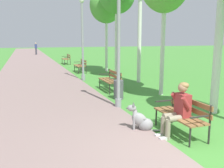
{
  "coord_description": "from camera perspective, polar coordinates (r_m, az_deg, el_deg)",
  "views": [
    {
      "loc": [
        -3.02,
        -3.54,
        2.2
      ],
      "look_at": [
        -0.66,
        3.09,
        0.9
      ],
      "focal_mm": 39.55,
      "sensor_mm": 36.0,
      "label": 1
    }
  ],
  "objects": [
    {
      "name": "ground_plane",
      "position": [
        5.15,
        19.57,
        -15.51
      ],
      "size": [
        120.0,
        120.0,
        0.0
      ],
      "primitive_type": "plane",
      "color": "#478E38"
    },
    {
      "name": "paved_path",
      "position": [
        27.63,
        -18.34,
        5.43
      ],
      "size": [
        4.34,
        60.0,
        0.04
      ],
      "primitive_type": "cube",
      "color": "gray",
      "rests_on": "ground"
    },
    {
      "name": "park_bench_near",
      "position": [
        5.98,
        16.05,
        -6.35
      ],
      "size": [
        0.55,
        1.5,
        0.85
      ],
      "color": "olive",
      "rests_on": "ground"
    },
    {
      "name": "park_bench_mid",
      "position": [
        10.49,
        -0.23,
        1.22
      ],
      "size": [
        0.55,
        1.5,
        0.85
      ],
      "color": "olive",
      "rests_on": "ground"
    },
    {
      "name": "park_bench_far",
      "position": [
        16.31,
        -7.21,
        4.46
      ],
      "size": [
        0.55,
        1.5,
        0.85
      ],
      "color": "olive",
      "rests_on": "ground"
    },
    {
      "name": "park_bench_furthest",
      "position": [
        21.88,
        -10.44,
        5.89
      ],
      "size": [
        0.55,
        1.5,
        0.85
      ],
      "color": "olive",
      "rests_on": "ground"
    },
    {
      "name": "person_seated_on_near_bench",
      "position": [
        5.73,
        15.08,
        -5.28
      ],
      "size": [
        0.74,
        0.49,
        1.25
      ],
      "color": "gray",
      "rests_on": "ground"
    },
    {
      "name": "dog_grey",
      "position": [
        6.04,
        6.8,
        -8.37
      ],
      "size": [
        0.77,
        0.48,
        0.71
      ],
      "color": "gray",
      "rests_on": "ground"
    },
    {
      "name": "lamp_post_near",
      "position": [
        7.69,
        1.54,
        10.99
      ],
      "size": [
        0.24,
        0.24,
        4.39
      ],
      "color": "gray",
      "rests_on": "ground"
    },
    {
      "name": "lamp_post_mid",
      "position": [
        13.05,
        -6.84,
        10.46
      ],
      "size": [
        0.24,
        0.24,
        4.28
      ],
      "color": "gray",
      "rests_on": "ground"
    },
    {
      "name": "birch_tree_sixth",
      "position": [
        16.77,
        -1.34,
        17.65
      ],
      "size": [
        2.16,
        2.0,
        5.46
      ],
      "color": "silver",
      "rests_on": "ground"
    },
    {
      "name": "litter_bin",
      "position": [
        9.05,
        1.52,
        -1.32
      ],
      "size": [
        0.36,
        0.36,
        0.7
      ],
      "primitive_type": "cylinder",
      "color": "#515156",
      "rests_on": "ground"
    },
    {
      "name": "pedestrian_distant",
      "position": [
        35.29,
        -17.16,
        7.82
      ],
      "size": [
        0.32,
        0.22,
        1.65
      ],
      "color": "#383842",
      "rests_on": "ground"
    }
  ]
}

